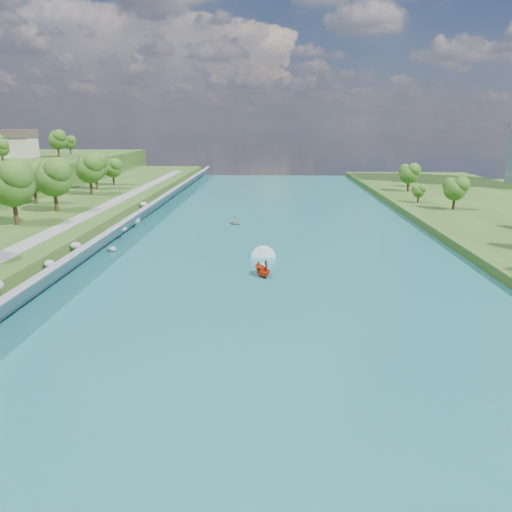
{
  "coord_description": "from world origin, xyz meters",
  "views": [
    {
      "loc": [
        -0.38,
        -51.65,
        18.67
      ],
      "look_at": [
        -2.38,
        9.8,
        2.5
      ],
      "focal_mm": 35.0,
      "sensor_mm": 36.0,
      "label": 1
    }
  ],
  "objects": [
    {
      "name": "riprap_bank",
      "position": [
        -25.85,
        19.24,
        1.8
      ],
      "size": [
        4.39,
        236.0,
        4.36
      ],
      "color": "slate",
      "rests_on": "ground"
    },
    {
      "name": "motorboat",
      "position": [
        -1.58,
        11.07,
        0.68
      ],
      "size": [
        3.6,
        18.73,
        2.02
      ],
      "rotation": [
        0.0,
        0.0,
        3.51
      ],
      "color": "red",
      "rests_on": "river_water"
    },
    {
      "name": "raft",
      "position": [
        -7.53,
        42.85,
        0.46
      ],
      "size": [
        3.55,
        3.61,
        1.57
      ],
      "rotation": [
        0.0,
        0.0,
        0.73
      ],
      "color": "#94969D",
      "rests_on": "river_water"
    },
    {
      "name": "trees_ridge",
      "position": [
        -74.95,
        90.35,
        13.53
      ],
      "size": [
        20.52,
        56.45,
        10.2
      ],
      "color": "#294B14",
      "rests_on": "ridge_west"
    },
    {
      "name": "river_water",
      "position": [
        0.0,
        20.0,
        0.05
      ],
      "size": [
        55.0,
        240.0,
        0.1
      ],
      "primitive_type": "cube",
      "color": "#1B6469",
      "rests_on": "ground"
    },
    {
      "name": "ground",
      "position": [
        0.0,
        0.0,
        0.0
      ],
      "size": [
        260.0,
        260.0,
        0.0
      ],
      "primitive_type": "plane",
      "color": "#2D5119",
      "rests_on": "ground"
    },
    {
      "name": "riverside_path",
      "position": [
        -32.5,
        20.0,
        3.55
      ],
      "size": [
        3.0,
        200.0,
        0.1
      ],
      "primitive_type": "cube",
      "color": "gray",
      "rests_on": "berm_west"
    }
  ]
}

